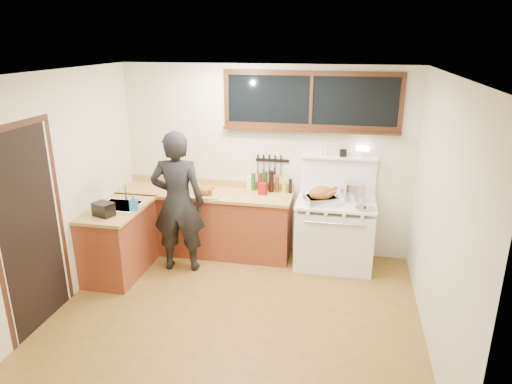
% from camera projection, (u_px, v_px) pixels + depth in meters
% --- Properties ---
extents(ground_plane, '(4.00, 3.50, 0.02)m').
position_uv_depth(ground_plane, '(237.00, 314.00, 5.09)').
color(ground_plane, brown).
extents(room_shell, '(4.10, 3.60, 2.65)m').
position_uv_depth(room_shell, '(234.00, 171.00, 4.56)').
color(room_shell, beige).
rests_on(room_shell, ground).
extents(counter_back, '(2.44, 0.64, 1.00)m').
position_uv_depth(counter_back, '(206.00, 221.00, 6.44)').
color(counter_back, maroon).
rests_on(counter_back, ground).
extents(counter_left, '(0.64, 1.09, 0.90)m').
position_uv_depth(counter_left, '(119.00, 240.00, 5.84)').
color(counter_left, maroon).
rests_on(counter_left, ground).
extents(sink_unit, '(0.50, 0.45, 0.37)m').
position_uv_depth(sink_unit, '(120.00, 210.00, 5.78)').
color(sink_unit, white).
rests_on(sink_unit, counter_left).
extents(vintage_stove, '(1.02, 0.74, 1.58)m').
position_uv_depth(vintage_stove, '(334.00, 232.00, 6.06)').
color(vintage_stove, white).
rests_on(vintage_stove, ground).
extents(back_window, '(2.32, 0.13, 0.77)m').
position_uv_depth(back_window, '(311.00, 107.00, 5.91)').
color(back_window, black).
rests_on(back_window, room_shell).
extents(left_doorway, '(0.02, 1.04, 2.17)m').
position_uv_depth(left_doorway, '(31.00, 229.00, 4.60)').
color(left_doorway, black).
rests_on(left_doorway, ground).
extents(knife_strip, '(0.46, 0.03, 0.28)m').
position_uv_depth(knife_strip, '(271.00, 161.00, 6.26)').
color(knife_strip, black).
rests_on(knife_strip, room_shell).
extents(man, '(0.73, 0.54, 1.86)m').
position_uv_depth(man, '(178.00, 202.00, 5.80)').
color(man, black).
rests_on(man, ground).
extents(soap_bottle, '(0.11, 0.11, 0.20)m').
position_uv_depth(soap_bottle, '(134.00, 203.00, 5.58)').
color(soap_bottle, '#2573BC').
rests_on(soap_bottle, counter_left).
extents(toaster, '(0.28, 0.23, 0.16)m').
position_uv_depth(toaster, '(104.00, 209.00, 5.42)').
color(toaster, black).
rests_on(toaster, counter_left).
extents(cutting_board, '(0.45, 0.35, 0.14)m').
position_uv_depth(cutting_board, '(204.00, 192.00, 6.11)').
color(cutting_board, tan).
rests_on(cutting_board, counter_back).
extents(roast_turkey, '(0.49, 0.44, 0.24)m').
position_uv_depth(roast_turkey, '(321.00, 196.00, 5.80)').
color(roast_turkey, silver).
rests_on(roast_turkey, vintage_stove).
extents(stockpot, '(0.31, 0.31, 0.25)m').
position_uv_depth(stockpot, '(354.00, 192.00, 5.89)').
color(stockpot, silver).
rests_on(stockpot, vintage_stove).
extents(saucepan, '(0.18, 0.29, 0.12)m').
position_uv_depth(saucepan, '(344.00, 192.00, 6.10)').
color(saucepan, silver).
rests_on(saucepan, vintage_stove).
extents(pot_lid, '(0.29, 0.29, 0.04)m').
position_uv_depth(pot_lid, '(365.00, 208.00, 5.64)').
color(pot_lid, silver).
rests_on(pot_lid, vintage_stove).
extents(coffee_tin, '(0.12, 0.10, 0.16)m').
position_uv_depth(coffee_tin, '(263.00, 189.00, 6.16)').
color(coffee_tin, maroon).
rests_on(coffee_tin, counter_back).
extents(pitcher, '(0.10, 0.10, 0.19)m').
position_uv_depth(pitcher, '(250.00, 183.00, 6.36)').
color(pitcher, white).
rests_on(pitcher, counter_back).
extents(bottle_cluster, '(0.57, 0.07, 0.30)m').
position_uv_depth(bottle_cluster, '(269.00, 183.00, 6.26)').
color(bottle_cluster, black).
rests_on(bottle_cluster, counter_back).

